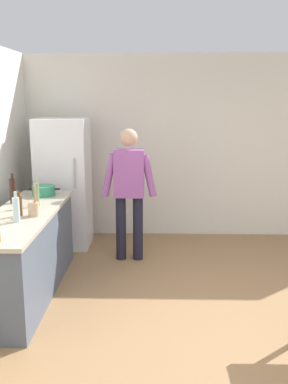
{
  "coord_description": "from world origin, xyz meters",
  "views": [
    {
      "loc": [
        -0.63,
        -3.55,
        2.08
      ],
      "look_at": [
        -0.74,
        1.15,
        1.05
      ],
      "focal_mm": 40.69,
      "sensor_mm": 36.0,
      "label": 1
    }
  ],
  "objects_px": {
    "person": "(129,186)",
    "cooking_pot": "(44,191)",
    "bottle_wine_dark": "(13,190)",
    "utensil_jar": "(34,209)",
    "bottle_beer_brown": "(19,206)",
    "bottle_vinegar_tall": "(37,194)",
    "bottle_water_clear": "(16,209)",
    "refrigerator": "(64,183)"
  },
  "relations": [
    {
      "from": "refrigerator",
      "to": "person",
      "type": "distance_m",
      "value": 1.1
    },
    {
      "from": "cooking_pot",
      "to": "bottle_beer_brown",
      "type": "height_order",
      "value": "bottle_beer_brown"
    },
    {
      "from": "utensil_jar",
      "to": "bottle_water_clear",
      "type": "height_order",
      "value": "utensil_jar"
    },
    {
      "from": "utensil_jar",
      "to": "bottle_wine_dark",
      "type": "xyz_separation_m",
      "value": [
        -0.38,
        0.55,
        0.07
      ]
    },
    {
      "from": "utensil_jar",
      "to": "cooking_pot",
      "type": "bearing_deg",
      "value": 98.28
    },
    {
      "from": "person",
      "to": "bottle_beer_brown",
      "type": "relative_size",
      "value": 6.54
    },
    {
      "from": "cooking_pot",
      "to": "bottle_wine_dark",
      "type": "relative_size",
      "value": 1.18
    },
    {
      "from": "utensil_jar",
      "to": "bottle_beer_brown",
      "type": "distance_m",
      "value": 0.15
    },
    {
      "from": "person",
      "to": "bottle_vinegar_tall",
      "type": "bearing_deg",
      "value": -142.03
    },
    {
      "from": "cooking_pot",
      "to": "utensil_jar",
      "type": "bearing_deg",
      "value": -81.72
    },
    {
      "from": "bottle_wine_dark",
      "to": "bottle_vinegar_tall",
      "type": "distance_m",
      "value": 0.34
    },
    {
      "from": "bottle_vinegar_tall",
      "to": "utensil_jar",
      "type": "bearing_deg",
      "value": -79.59
    },
    {
      "from": "refrigerator",
      "to": "bottle_beer_brown",
      "type": "bearing_deg",
      "value": -93.06
    },
    {
      "from": "person",
      "to": "bottle_water_clear",
      "type": "bearing_deg",
      "value": -126.09
    },
    {
      "from": "bottle_wine_dark",
      "to": "bottle_beer_brown",
      "type": "bearing_deg",
      "value": -66.53
    },
    {
      "from": "person",
      "to": "cooking_pot",
      "type": "relative_size",
      "value": 4.25
    },
    {
      "from": "utensil_jar",
      "to": "bottle_water_clear",
      "type": "distance_m",
      "value": 0.24
    },
    {
      "from": "bottle_water_clear",
      "to": "bottle_wine_dark",
      "type": "bearing_deg",
      "value": 109.84
    },
    {
      "from": "bottle_vinegar_tall",
      "to": "refrigerator",
      "type": "bearing_deg",
      "value": 88.96
    },
    {
      "from": "cooking_pot",
      "to": "utensil_jar",
      "type": "height_order",
      "value": "utensil_jar"
    },
    {
      "from": "person",
      "to": "utensil_jar",
      "type": "height_order",
      "value": "person"
    },
    {
      "from": "bottle_beer_brown",
      "to": "person",
      "type": "bearing_deg",
      "value": 48.31
    },
    {
      "from": "bottle_beer_brown",
      "to": "bottle_vinegar_tall",
      "type": "bearing_deg",
      "value": 80.54
    },
    {
      "from": "bottle_wine_dark",
      "to": "person",
      "type": "bearing_deg",
      "value": 25.9
    },
    {
      "from": "person",
      "to": "bottle_wine_dark",
      "type": "xyz_separation_m",
      "value": [
        -1.28,
        -0.62,
        0.07
      ]
    },
    {
      "from": "utensil_jar",
      "to": "bottle_beer_brown",
      "type": "relative_size",
      "value": 1.23
    },
    {
      "from": "bottle_beer_brown",
      "to": "utensil_jar",
      "type": "bearing_deg",
      "value": -0.28
    },
    {
      "from": "person",
      "to": "utensil_jar",
      "type": "relative_size",
      "value": 5.31
    },
    {
      "from": "bottle_wine_dark",
      "to": "utensil_jar",
      "type": "bearing_deg",
      "value": -55.17
    },
    {
      "from": "bottle_beer_brown",
      "to": "refrigerator",
      "type": "bearing_deg",
      "value": 86.94
    },
    {
      "from": "person",
      "to": "bottle_vinegar_tall",
      "type": "xyz_separation_m",
      "value": [
        -0.97,
        -0.76,
        0.06
      ]
    },
    {
      "from": "person",
      "to": "bottle_beer_brown",
      "type": "bearing_deg",
      "value": -131.69
    },
    {
      "from": "refrigerator",
      "to": "person",
      "type": "xyz_separation_m",
      "value": [
        0.95,
        -0.55,
        0.08
      ]
    },
    {
      "from": "bottle_wine_dark",
      "to": "bottle_vinegar_tall",
      "type": "relative_size",
      "value": 1.06
    },
    {
      "from": "bottle_beer_brown",
      "to": "cooking_pot",
      "type": "bearing_deg",
      "value": 89.69
    },
    {
      "from": "bottle_beer_brown",
      "to": "bottle_water_clear",
      "type": "relative_size",
      "value": 0.87
    },
    {
      "from": "utensil_jar",
      "to": "bottle_beer_brown",
      "type": "height_order",
      "value": "utensil_jar"
    },
    {
      "from": "person",
      "to": "bottle_wine_dark",
      "type": "bearing_deg",
      "value": -154.1
    },
    {
      "from": "bottle_beer_brown",
      "to": "bottle_vinegar_tall",
      "type": "xyz_separation_m",
      "value": [
        0.07,
        0.41,
        0.03
      ]
    },
    {
      "from": "refrigerator",
      "to": "bottle_vinegar_tall",
      "type": "xyz_separation_m",
      "value": [
        -0.02,
        -1.31,
        0.14
      ]
    },
    {
      "from": "bottle_wine_dark",
      "to": "bottle_beer_brown",
      "type": "distance_m",
      "value": 0.6
    },
    {
      "from": "utensil_jar",
      "to": "bottle_wine_dark",
      "type": "height_order",
      "value": "bottle_wine_dark"
    }
  ]
}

